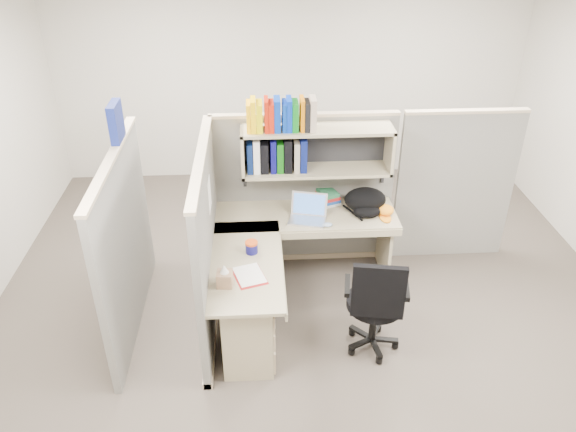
{
  "coord_description": "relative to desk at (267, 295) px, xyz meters",
  "views": [
    {
      "loc": [
        -0.45,
        -4.07,
        3.45
      ],
      "look_at": [
        -0.19,
        0.25,
        0.9
      ],
      "focal_mm": 35.0,
      "sensor_mm": 36.0,
      "label": 1
    }
  ],
  "objects": [
    {
      "name": "book_stack",
      "position": [
        0.64,
        1.09,
        0.35
      ],
      "size": [
        0.26,
        0.3,
        0.12
      ],
      "primitive_type": null,
      "rotation": [
        0.0,
        0.0,
        0.38
      ],
      "color": "gray",
      "rests_on": "desk"
    },
    {
      "name": "laptop",
      "position": [
        0.41,
        0.73,
        0.41
      ],
      "size": [
        0.41,
        0.41,
        0.24
      ],
      "primitive_type": null,
      "rotation": [
        0.0,
        0.0,
        -0.24
      ],
      "color": "#B3B4B8",
      "rests_on": "desk"
    },
    {
      "name": "loose_paper",
      "position": [
        -0.14,
        -0.09,
        0.29
      ],
      "size": [
        0.29,
        0.34,
        0.0
      ],
      "primitive_type": null,
      "rotation": [
        0.0,
        0.0,
        0.3
      ],
      "color": "silver",
      "rests_on": "desk"
    },
    {
      "name": "cubicle",
      "position": [
        0.04,
        0.74,
        0.47
      ],
      "size": [
        3.79,
        1.84,
        1.95
      ],
      "color": "slate",
      "rests_on": "ground"
    },
    {
      "name": "task_chair",
      "position": [
        0.89,
        -0.25,
        -0.08
      ],
      "size": [
        0.56,
        0.51,
        1.0
      ],
      "color": "black",
      "rests_on": "ground"
    },
    {
      "name": "backpack",
      "position": [
        0.98,
        0.85,
        0.41
      ],
      "size": [
        0.44,
        0.36,
        0.24
      ],
      "primitive_type": null,
      "rotation": [
        0.0,
        0.0,
        0.15
      ],
      "color": "black",
      "rests_on": "desk"
    },
    {
      "name": "ground",
      "position": [
        0.41,
        0.29,
        -0.44
      ],
      "size": [
        6.0,
        6.0,
        0.0
      ],
      "primitive_type": "plane",
      "color": "#39322C",
      "rests_on": "ground"
    },
    {
      "name": "desk",
      "position": [
        0.0,
        0.0,
        0.0
      ],
      "size": [
        1.74,
        1.75,
        0.73
      ],
      "color": "gray",
      "rests_on": "ground"
    },
    {
      "name": "paper_cup",
      "position": [
        0.43,
        1.0,
        0.34
      ],
      "size": [
        0.08,
        0.08,
        0.1
      ],
      "primitive_type": "cylinder",
      "rotation": [
        0.0,
        0.0,
        -0.07
      ],
      "color": "silver",
      "rests_on": "desk"
    },
    {
      "name": "orange_cap",
      "position": [
        1.16,
        0.81,
        0.34
      ],
      "size": [
        0.19,
        0.22,
        0.09
      ],
      "primitive_type": null,
      "rotation": [
        0.0,
        0.0,
        -0.13
      ],
      "color": "orange",
      "rests_on": "desk"
    },
    {
      "name": "snack_canister",
      "position": [
        -0.12,
        0.23,
        0.35
      ],
      "size": [
        0.11,
        0.11,
        0.11
      ],
      "color": "#110F5C",
      "rests_on": "desk"
    },
    {
      "name": "room_shell",
      "position": [
        0.41,
        0.29,
        1.18
      ],
      "size": [
        6.0,
        6.0,
        6.0
      ],
      "color": "#B8B1A6",
      "rests_on": "ground"
    },
    {
      "name": "tissue_box",
      "position": [
        -0.33,
        -0.21,
        0.39
      ],
      "size": [
        0.13,
        0.13,
        0.19
      ],
      "primitive_type": null,
      "rotation": [
        0.0,
        0.0,
        -0.06
      ],
      "color": "#A27B5B",
      "rests_on": "desk"
    },
    {
      "name": "mouse",
      "position": [
        0.59,
        0.62,
        0.31
      ],
      "size": [
        0.11,
        0.09,
        0.03
      ],
      "primitive_type": "ellipsoid",
      "rotation": [
        0.0,
        0.0,
        0.36
      ],
      "color": "#849BBB",
      "rests_on": "desk"
    }
  ]
}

